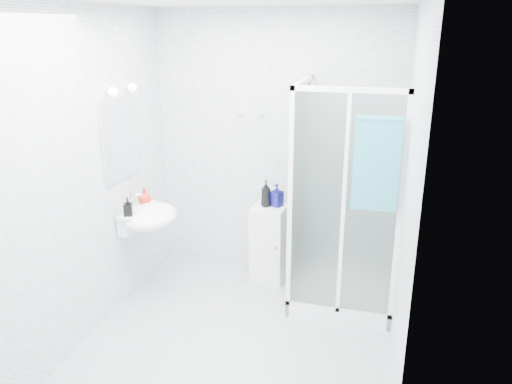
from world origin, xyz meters
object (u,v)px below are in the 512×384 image
(wall_basin, at_px, (148,216))
(soap_dispenser_orange, at_px, (145,196))
(shower_enclosure, at_px, (334,258))
(shampoo_bottle_b, at_px, (277,195))
(soap_dispenser_black, at_px, (128,207))
(storage_cabinet, at_px, (269,243))
(shampoo_bottle_a, at_px, (266,194))
(hand_towel, at_px, (376,162))

(wall_basin, xyz_separation_m, soap_dispenser_orange, (-0.09, 0.12, 0.14))
(shower_enclosure, height_order, shampoo_bottle_b, shower_enclosure)
(shampoo_bottle_b, relative_size, soap_dispenser_orange, 1.45)
(soap_dispenser_orange, bearing_deg, soap_dispenser_black, -90.72)
(shower_enclosure, height_order, storage_cabinet, shower_enclosure)
(shampoo_bottle_a, bearing_deg, shower_enclosure, -22.44)
(wall_basin, relative_size, shampoo_bottle_a, 2.16)
(shower_enclosure, distance_m, soap_dispenser_black, 1.88)
(wall_basin, bearing_deg, shower_enclosure, 10.81)
(storage_cabinet, xyz_separation_m, shampoo_bottle_a, (-0.04, 0.01, 0.51))
(hand_towel, relative_size, soap_dispenser_black, 4.50)
(shampoo_bottle_a, relative_size, soap_dispenser_black, 1.60)
(soap_dispenser_black, bearing_deg, soap_dispenser_orange, 89.28)
(shampoo_bottle_a, height_order, soap_dispenser_black, shampoo_bottle_a)
(shower_enclosure, bearing_deg, wall_basin, -169.19)
(hand_towel, distance_m, shampoo_bottle_b, 1.31)
(wall_basin, xyz_separation_m, shampoo_bottle_a, (0.94, 0.61, 0.10))
(shampoo_bottle_a, xyz_separation_m, shampoo_bottle_b, (0.10, 0.03, -0.02))
(shower_enclosure, xyz_separation_m, storage_cabinet, (-0.67, 0.29, -0.06))
(shower_enclosure, xyz_separation_m, soap_dispenser_orange, (-1.74, -0.19, 0.49))
(soap_dispenser_orange, xyz_separation_m, soap_dispenser_black, (-0.00, -0.30, 0.00))
(shampoo_bottle_b, height_order, soap_dispenser_black, soap_dispenser_black)
(shower_enclosure, height_order, soap_dispenser_black, shower_enclosure)
(shower_enclosure, distance_m, hand_towel, 1.13)
(shower_enclosure, distance_m, shampoo_bottle_a, 0.89)
(storage_cabinet, height_order, shampoo_bottle_b, shampoo_bottle_b)
(shampoo_bottle_a, bearing_deg, storage_cabinet, -10.51)
(soap_dispenser_black, bearing_deg, shampoo_bottle_b, 35.89)
(hand_towel, xyz_separation_m, shampoo_bottle_a, (-1.02, 0.69, -0.56))
(wall_basin, height_order, shampoo_bottle_a, shampoo_bottle_a)
(hand_towel, bearing_deg, shampoo_bottle_b, 141.64)
(wall_basin, bearing_deg, shampoo_bottle_b, 31.63)
(wall_basin, xyz_separation_m, shampoo_bottle_b, (1.04, 0.64, 0.08))
(hand_towel, relative_size, soap_dispenser_orange, 4.76)
(wall_basin, distance_m, soap_dispenser_black, 0.25)
(shampoo_bottle_b, xyz_separation_m, soap_dispenser_orange, (-1.13, -0.52, 0.06))
(shower_enclosure, distance_m, wall_basin, 1.72)
(hand_towel, distance_m, soap_dispenser_black, 2.12)
(shampoo_bottle_a, distance_m, soap_dispenser_black, 1.30)
(shampoo_bottle_a, relative_size, soap_dispenser_orange, 1.69)
(soap_dispenser_orange, distance_m, soap_dispenser_black, 0.30)
(shampoo_bottle_b, bearing_deg, shower_enclosure, -28.11)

